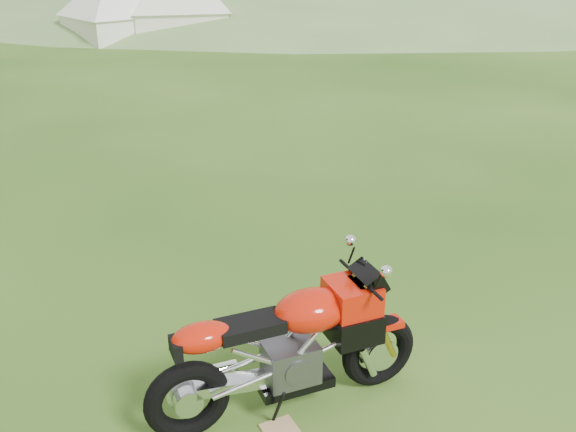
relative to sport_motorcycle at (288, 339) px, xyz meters
name	(u,v)px	position (x,y,z in m)	size (l,w,h in m)	color
ground	(306,313)	(0.71, 1.29, -0.68)	(120.00, 120.00, 0.00)	#214C10
sport_motorcycle	(288,339)	(0.00, 0.00, 0.00)	(2.26, 0.57, 1.36)	red
plywood_board	(279,428)	(-0.17, -0.23, -0.67)	(0.27, 0.22, 0.02)	tan
tent_left	(113,4)	(1.65, 21.89, 0.64)	(3.04, 3.04, 2.63)	white
caravan	(393,5)	(13.40, 21.29, 0.26)	(4.00, 1.79, 1.87)	white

